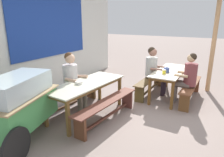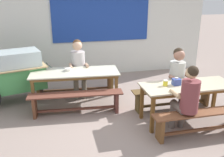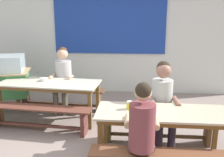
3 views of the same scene
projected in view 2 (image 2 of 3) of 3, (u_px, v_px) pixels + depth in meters
name	position (u px, v px, depth m)	size (l,w,h in m)	color
ground_plane	(126.00, 120.00, 4.75)	(40.00, 40.00, 0.00)	gray
backdrop_wall	(98.00, 21.00, 6.93)	(6.44, 0.23, 2.95)	silver
dining_table_far	(75.00, 75.00, 5.29)	(1.91, 0.88, 0.72)	beige
dining_table_near	(188.00, 89.00, 4.54)	(1.73, 0.67, 0.72)	#C2B597
bench_far_back	(75.00, 82.00, 5.91)	(1.87, 0.42, 0.44)	brown
bench_far_front	(76.00, 100.00, 4.90)	(1.87, 0.45, 0.44)	brown
bench_near_back	(173.00, 95.00, 5.16)	(1.76, 0.29, 0.44)	brown
bench_near_front	(202.00, 119.00, 4.17)	(1.75, 0.28, 0.44)	brown
food_cart	(11.00, 72.00, 5.38)	(1.88, 1.18, 1.13)	#479B53
person_right_near_table	(179.00, 76.00, 4.95)	(0.44, 0.58, 1.29)	#2A202B
person_center_facing	(78.00, 64.00, 5.72)	(0.44, 0.53, 1.31)	#625D4F
person_near_front	(187.00, 97.00, 4.04)	(0.40, 0.54, 1.26)	#6A5E59
tissue_box	(176.00, 82.00, 4.49)	(0.14, 0.11, 0.14)	#394D9C
condiment_jar	(165.00, 83.00, 4.46)	(0.08, 0.08, 0.11)	yellow
soup_bowl	(68.00, 69.00, 5.31)	(0.15, 0.15, 0.05)	silver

